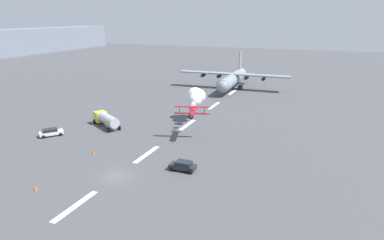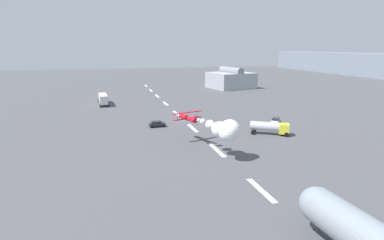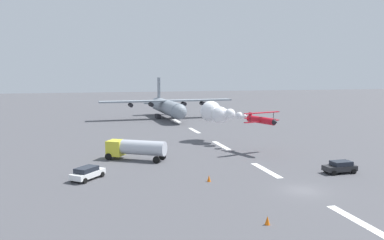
% 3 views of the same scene
% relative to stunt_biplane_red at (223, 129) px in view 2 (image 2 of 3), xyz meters
% --- Properties ---
extents(ground_plane, '(440.00, 440.00, 0.00)m').
position_rel_stunt_biplane_red_xyz_m(ground_plane, '(-31.04, 0.47, -5.28)').
color(ground_plane, '#4C4C51').
rests_on(ground_plane, ground).
extents(runway_stripe_0, '(8.00, 0.90, 0.01)m').
position_rel_stunt_biplane_red_xyz_m(runway_stripe_0, '(-112.80, 0.47, -5.27)').
color(runway_stripe_0, white).
rests_on(runway_stripe_0, ground).
extents(runway_stripe_1, '(8.00, 0.90, 0.01)m').
position_rel_stunt_biplane_red_xyz_m(runway_stripe_1, '(-94.63, 0.47, -5.27)').
color(runway_stripe_1, white).
rests_on(runway_stripe_1, ground).
extents(runway_stripe_2, '(8.00, 0.90, 0.01)m').
position_rel_stunt_biplane_red_xyz_m(runway_stripe_2, '(-76.46, 0.47, -5.27)').
color(runway_stripe_2, white).
rests_on(runway_stripe_2, ground).
extents(runway_stripe_3, '(8.00, 0.90, 0.01)m').
position_rel_stunt_biplane_red_xyz_m(runway_stripe_3, '(-58.29, 0.47, -5.27)').
color(runway_stripe_3, white).
rests_on(runway_stripe_3, ground).
extents(runway_stripe_4, '(8.00, 0.90, 0.01)m').
position_rel_stunt_biplane_red_xyz_m(runway_stripe_4, '(-40.12, 0.47, -5.27)').
color(runway_stripe_4, white).
rests_on(runway_stripe_4, ground).
extents(runway_stripe_5, '(8.00, 0.90, 0.01)m').
position_rel_stunt_biplane_red_xyz_m(runway_stripe_5, '(-21.95, 0.47, -5.27)').
color(runway_stripe_5, white).
rests_on(runway_stripe_5, ground).
extents(runway_stripe_6, '(8.00, 0.90, 0.01)m').
position_rel_stunt_biplane_red_xyz_m(runway_stripe_6, '(-3.78, 0.47, -5.27)').
color(runway_stripe_6, white).
rests_on(runway_stripe_6, ground).
extents(runway_stripe_7, '(8.00, 0.90, 0.01)m').
position_rel_stunt_biplane_red_xyz_m(runway_stripe_7, '(14.39, 0.47, -5.27)').
color(runway_stripe_7, white).
rests_on(runway_stripe_7, ground).
extents(stunt_biplane_red, '(18.48, 9.67, 3.83)m').
position_rel_stunt_biplane_red_xyz_m(stunt_biplane_red, '(0.00, 0.00, 0.00)').
color(stunt_biplane_red, red).
extents(semi_truck_orange, '(14.18, 3.73, 3.70)m').
position_rel_stunt_biplane_red_xyz_m(semi_truck_orange, '(-62.42, -20.91, -3.16)').
color(semi_truck_orange, silver).
rests_on(semi_truck_orange, ground).
extents(fuel_tanker_truck, '(6.64, 8.70, 2.90)m').
position_rel_stunt_biplane_red_xyz_m(fuel_tanker_truck, '(-11.62, 16.10, -3.54)').
color(fuel_tanker_truck, yellow).
rests_on(fuel_tanker_truck, ground).
extents(followme_car_yellow, '(2.10, 4.08, 1.52)m').
position_rel_stunt_biplane_red_xyz_m(followme_car_yellow, '(-25.51, -7.91, -4.47)').
color(followme_car_yellow, '#262628').
rests_on(followme_car_yellow, ground).
extents(airport_staff_sedan, '(4.61, 4.24, 1.52)m').
position_rel_stunt_biplane_red_xyz_m(airport_staff_sedan, '(-20.73, 22.77, -4.46)').
color(airport_staff_sedan, white).
rests_on(airport_staff_sedan, ground).
extents(hangar_building, '(20.99, 21.93, 10.20)m').
position_rel_stunt_biplane_red_xyz_m(hangar_building, '(-92.84, 39.37, -1.15)').
color(hangar_building, '#9EA3AD').
rests_on(hangar_building, ground).
extents(traffic_cone_near, '(0.44, 0.44, 0.75)m').
position_rel_stunt_biplane_red_xyz_m(traffic_cone_near, '(-38.90, 8.26, -4.90)').
color(traffic_cone_near, orange).
rests_on(traffic_cone_near, ground).
extents(traffic_cone_far, '(0.44, 0.44, 0.75)m').
position_rel_stunt_biplane_red_xyz_m(traffic_cone_far, '(-25.18, 9.16, -4.90)').
color(traffic_cone_far, orange).
rests_on(traffic_cone_far, ground).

